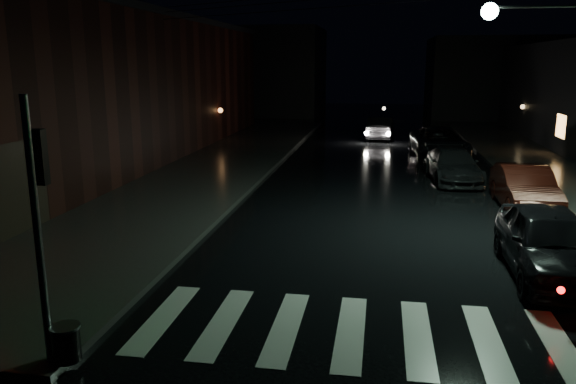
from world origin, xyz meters
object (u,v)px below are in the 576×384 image
at_px(parked_car_a, 549,242).
at_px(parked_car_c, 453,165).
at_px(parked_car_b, 525,188).
at_px(parked_car_d, 439,143).
at_px(oncoming_car, 380,128).

height_order(parked_car_a, parked_car_c, parked_car_a).
relative_size(parked_car_a, parked_car_c, 1.02).
relative_size(parked_car_b, parked_car_d, 0.79).
xyz_separation_m(parked_car_a, oncoming_car, (-3.92, 23.55, -0.09)).
bearing_deg(parked_car_a, parked_car_d, 93.97).
bearing_deg(parked_car_b, oncoming_car, 105.87).
relative_size(parked_car_c, parked_car_d, 0.82).
relative_size(parked_car_b, oncoming_car, 1.02).
xyz_separation_m(parked_car_c, oncoming_car, (-3.02, 12.90, 0.04)).
relative_size(parked_car_a, parked_car_d, 0.83).
relative_size(parked_car_d, oncoming_car, 1.30).
distance_m(parked_car_b, parked_car_c, 4.80).
bearing_deg(parked_car_c, parked_car_a, -90.19).
height_order(parked_car_a, parked_car_d, parked_car_a).
xyz_separation_m(parked_car_b, oncoming_car, (-4.82, 17.34, -0.02)).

